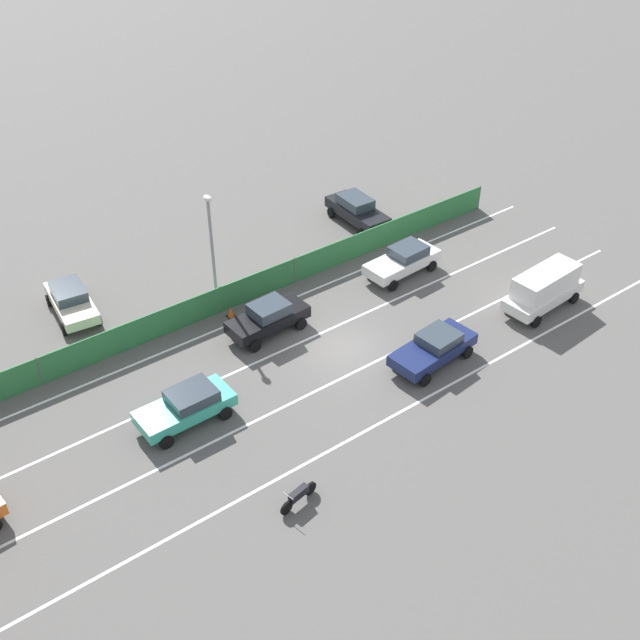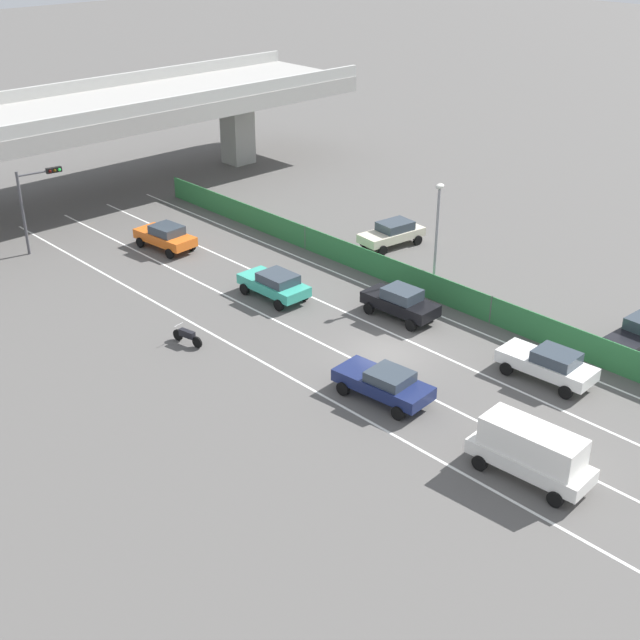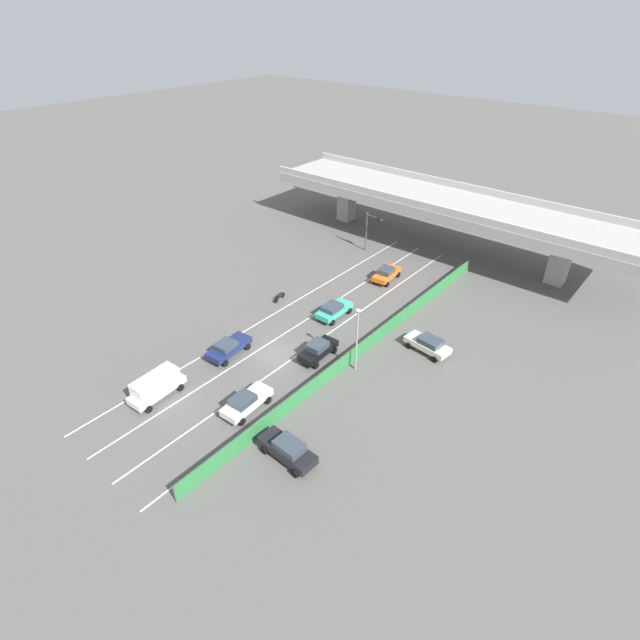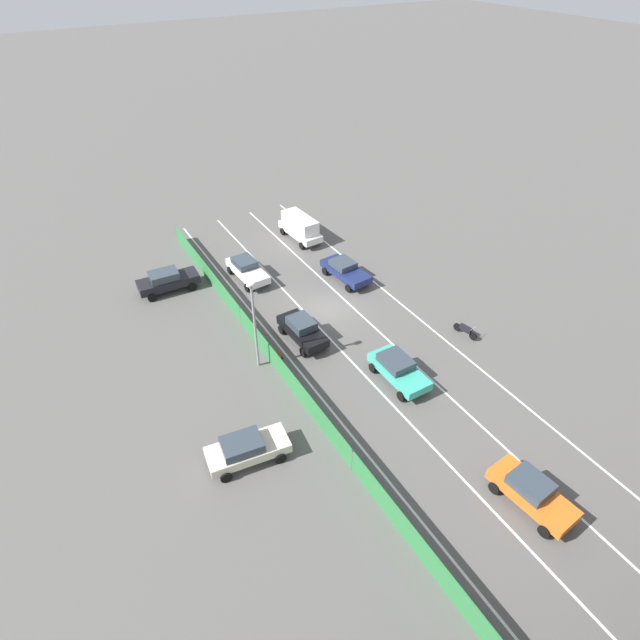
# 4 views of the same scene
# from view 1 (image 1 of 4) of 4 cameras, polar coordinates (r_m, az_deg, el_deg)

# --- Properties ---
(ground_plane) EXTENTS (300.00, 300.00, 0.00)m
(ground_plane) POSITION_cam_1_polar(r_m,az_deg,el_deg) (39.17, 1.80, -2.07)
(ground_plane) COLOR #565451
(lane_line_left_edge) EXTENTS (0.14, 47.60, 0.01)m
(lane_line_left_edge) POSITION_cam_1_polar(r_m,az_deg,el_deg) (33.54, -0.61, -10.15)
(lane_line_left_edge) COLOR silver
(lane_line_left_edge) RESTS_ON ground
(lane_line_mid_left) EXTENTS (0.14, 47.60, 0.01)m
(lane_line_mid_left) POSITION_cam_1_polar(r_m,az_deg,el_deg) (35.56, -3.89, -6.91)
(lane_line_mid_left) COLOR silver
(lane_line_mid_left) RESTS_ON ground
(lane_line_mid_right) EXTENTS (0.14, 47.60, 0.01)m
(lane_line_mid_right) POSITION_cam_1_polar(r_m,az_deg,el_deg) (37.79, -6.77, -4.03)
(lane_line_mid_right) COLOR silver
(lane_line_mid_right) RESTS_ON ground
(lane_line_right_edge) EXTENTS (0.14, 47.60, 0.01)m
(lane_line_right_edge) POSITION_cam_1_polar(r_m,az_deg,el_deg) (40.18, -9.29, -1.47)
(lane_line_right_edge) COLOR silver
(lane_line_right_edge) RESTS_ON ground
(green_fence) EXTENTS (0.10, 43.70, 1.55)m
(green_fence) POSITION_cam_1_polar(r_m,az_deg,el_deg) (40.64, -10.25, 0.26)
(green_fence) COLOR #2D753D
(green_fence) RESTS_ON ground
(car_sedan_navy) EXTENTS (2.42, 4.71, 1.52)m
(car_sedan_navy) POSITION_cam_1_polar(r_m,az_deg,el_deg) (38.25, 8.28, -1.97)
(car_sedan_navy) COLOR navy
(car_sedan_navy) RESTS_ON ground
(car_van_white) EXTENTS (2.25, 4.97, 2.25)m
(car_van_white) POSITION_cam_1_polar(r_m,az_deg,el_deg) (42.94, 15.98, 2.30)
(car_van_white) COLOR silver
(car_van_white) RESTS_ON ground
(car_sedan_white) EXTENTS (2.20, 4.65, 1.62)m
(car_sedan_white) POSITION_cam_1_polar(r_m,az_deg,el_deg) (44.54, 6.08, 4.37)
(car_sedan_white) COLOR white
(car_sedan_white) RESTS_ON ground
(car_taxi_teal) EXTENTS (2.10, 4.35, 1.56)m
(car_taxi_teal) POSITION_cam_1_polar(r_m,az_deg,el_deg) (35.17, -9.64, -6.12)
(car_taxi_teal) COLOR teal
(car_taxi_teal) RESTS_ON ground
(car_sedan_black) EXTENTS (2.08, 4.33, 1.70)m
(car_sedan_black) POSITION_cam_1_polar(r_m,az_deg,el_deg) (39.78, -3.78, 0.21)
(car_sedan_black) COLOR black
(car_sedan_black) RESTS_ON ground
(motorcycle) EXTENTS (0.63, 1.94, 0.93)m
(motorcycle) POSITION_cam_1_polar(r_m,az_deg,el_deg) (31.65, -1.57, -12.61)
(motorcycle) COLOR black
(motorcycle) RESTS_ON ground
(parked_sedan_dark) EXTENTS (4.73, 2.09, 1.74)m
(parked_sedan_dark) POSITION_cam_1_polar(r_m,az_deg,el_deg) (49.32, 2.69, 8.01)
(parked_sedan_dark) COLOR black
(parked_sedan_dark) RESTS_ON ground
(parked_sedan_cream) EXTENTS (4.57, 2.41, 1.59)m
(parked_sedan_cream) POSITION_cam_1_polar(r_m,az_deg,el_deg) (43.00, -17.62, 1.40)
(parked_sedan_cream) COLOR beige
(parked_sedan_cream) RESTS_ON ground
(street_lamp) EXTENTS (0.60, 0.36, 6.45)m
(street_lamp) POSITION_cam_1_polar(r_m,az_deg,el_deg) (40.49, -7.89, 5.79)
(street_lamp) COLOR gray
(street_lamp) RESTS_ON ground
(traffic_cone) EXTENTS (0.47, 0.47, 0.60)m
(traffic_cone) POSITION_cam_1_polar(r_m,az_deg,el_deg) (41.39, -6.49, 0.55)
(traffic_cone) COLOR orange
(traffic_cone) RESTS_ON ground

